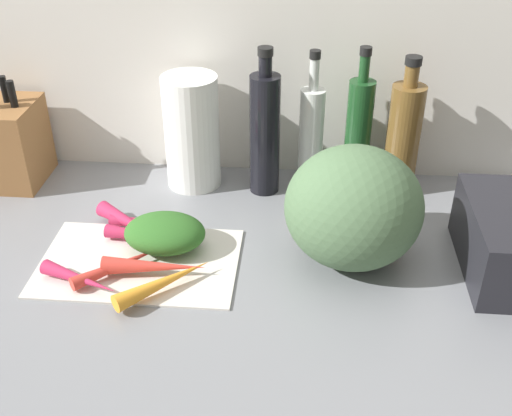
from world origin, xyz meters
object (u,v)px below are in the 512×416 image
(carrot_2, at_px, (132,224))
(winter_squash, at_px, (353,208))
(carrot_6, at_px, (152,223))
(carrot_5, at_px, (80,279))
(knife_block, at_px, (13,142))
(carrot_0, at_px, (146,236))
(carrot_3, at_px, (120,265))
(bottle_0, at_px, (265,133))
(carrot_1, at_px, (164,282))
(bottle_3, at_px, (403,137))
(carrot_4, at_px, (154,266))
(bottle_1, at_px, (311,136))
(cutting_board, at_px, (139,261))
(bottle_2, at_px, (358,134))
(paper_towel_roll, at_px, (192,132))

(carrot_2, bearing_deg, winter_squash, -6.08)
(carrot_6, relative_size, winter_squash, 0.69)
(carrot_5, relative_size, knife_block, 0.65)
(carrot_0, xyz_separation_m, carrot_3, (-0.03, -0.09, -0.00))
(carrot_0, relative_size, carrot_3, 0.90)
(carrot_3, xyz_separation_m, bottle_0, (0.23, 0.31, 0.11))
(carrot_0, height_order, carrot_2, carrot_2)
(carrot_1, relative_size, bottle_3, 0.61)
(carrot_4, bearing_deg, carrot_2, 119.25)
(carrot_2, xyz_separation_m, carrot_5, (-0.05, -0.17, -0.00))
(carrot_1, xyz_separation_m, carrot_6, (-0.06, 0.18, -0.00))
(carrot_6, xyz_separation_m, bottle_0, (0.20, 0.18, 0.11))
(carrot_0, relative_size, carrot_2, 0.92)
(carrot_6, xyz_separation_m, winter_squash, (0.37, -0.05, 0.09))
(carrot_4, xyz_separation_m, carrot_6, (-0.03, 0.14, -0.00))
(carrot_2, height_order, carrot_6, carrot_2)
(carrot_1, relative_size, carrot_4, 1.02)
(carrot_4, bearing_deg, bottle_1, 52.77)
(carrot_3, bearing_deg, carrot_2, 94.45)
(winter_squash, xyz_separation_m, bottle_0, (-0.17, 0.23, 0.02))
(cutting_board, bearing_deg, carrot_5, -136.12)
(bottle_2, bearing_deg, cutting_board, -142.25)
(carrot_3, bearing_deg, bottle_1, 46.39)
(knife_block, relative_size, bottle_2, 0.75)
(cutting_board, xyz_separation_m, bottle_0, (0.20, 0.28, 0.13))
(bottle_0, xyz_separation_m, bottle_1, (0.09, 0.03, -0.02))
(knife_block, bearing_deg, carrot_2, -32.28)
(carrot_3, xyz_separation_m, bottle_3, (0.51, 0.33, 0.10))
(carrot_2, distance_m, bottle_0, 0.32)
(bottle_0, distance_m, bottle_1, 0.10)
(winter_squash, xyz_separation_m, paper_towel_roll, (-0.32, 0.25, 0.01))
(carrot_4, bearing_deg, bottle_2, 43.87)
(carrot_1, relative_size, knife_block, 0.78)
(knife_block, relative_size, bottle_3, 0.79)
(paper_towel_roll, xyz_separation_m, bottle_2, (0.34, 0.01, 0.01))
(bottle_0, distance_m, bottle_2, 0.19)
(bottle_1, xyz_separation_m, bottle_2, (0.10, -0.00, 0.01))
(carrot_1, distance_m, paper_towel_roll, 0.38)
(cutting_board, bearing_deg, carrot_4, -45.80)
(carrot_3, relative_size, knife_block, 0.76)
(carrot_0, height_order, carrot_1, carrot_1)
(carrot_0, bearing_deg, carrot_6, 89.24)
(paper_towel_roll, relative_size, bottle_0, 0.78)
(cutting_board, bearing_deg, carrot_1, -50.76)
(winter_squash, xyz_separation_m, bottle_2, (0.02, 0.26, 0.02))
(winter_squash, relative_size, bottle_0, 0.77)
(knife_block, bearing_deg, bottle_0, 0.25)
(carrot_3, xyz_separation_m, carrot_4, (0.06, -0.00, 0.00))
(winter_squash, relative_size, bottle_3, 0.82)
(knife_block, xyz_separation_m, bottle_1, (0.63, 0.03, 0.03))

